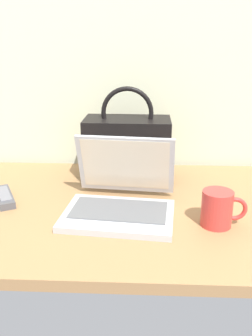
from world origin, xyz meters
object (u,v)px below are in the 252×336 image
coffee_mug (218,208)px  handbag (127,147)px  laptop (121,197)px  remote_control_far (4,197)px

coffee_mug → handbag: 0.44m
laptop → remote_control_far: (-0.37, 0.06, -0.03)m
coffee_mug → remote_control_far: size_ratio=0.76×
remote_control_far → handbag: 0.45m
remote_control_far → laptop: bearing=-8.8°
laptop → coffee_mug: (0.27, -0.07, 0.01)m
handbag → laptop: bearing=-91.4°
laptop → handbag: (0.01, 0.27, 0.07)m
coffee_mug → remote_control_far: bearing=168.3°
remote_control_far → coffee_mug: bearing=-11.7°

